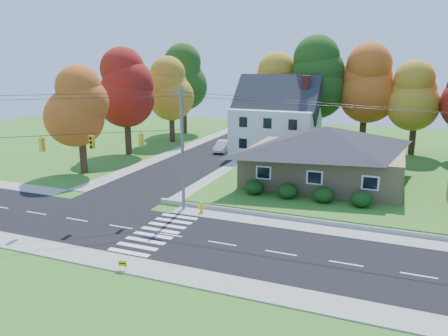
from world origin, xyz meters
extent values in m
plane|color=#3D7923|center=(0.00, 0.00, 0.00)|extent=(120.00, 120.00, 0.00)
cube|color=black|center=(0.00, 0.00, 0.01)|extent=(90.00, 8.00, 0.02)
cube|color=black|center=(-8.00, 26.00, 0.01)|extent=(8.00, 44.00, 0.02)
cube|color=#9C9A90|center=(0.00, 5.00, 0.04)|extent=(90.00, 2.00, 0.08)
cube|color=#9C9A90|center=(0.00, -5.00, 0.04)|extent=(90.00, 2.00, 0.08)
cube|color=#3D7923|center=(13.00, 21.00, 0.25)|extent=(30.00, 30.00, 0.50)
cube|color=tan|center=(8.00, 16.00, 2.10)|extent=(14.00, 10.00, 3.20)
pyramid|color=#26262B|center=(8.00, 16.00, 4.80)|extent=(14.60, 10.60, 2.20)
cube|color=silver|center=(0.00, 28.00, 3.30)|extent=(10.00, 8.00, 5.60)
pyramid|color=#26262B|center=(0.00, 28.00, 7.30)|extent=(10.40, 8.40, 2.40)
cube|color=brown|center=(3.50, 28.00, 5.30)|extent=(0.90, 0.90, 9.60)
ellipsoid|color=#163A10|center=(3.00, 9.80, 1.14)|extent=(1.70, 1.70, 1.27)
ellipsoid|color=#163A10|center=(6.00, 9.80, 1.14)|extent=(1.70, 1.70, 1.27)
ellipsoid|color=#163A10|center=(9.00, 9.80, 1.14)|extent=(1.70, 1.70, 1.27)
ellipsoid|color=#163A10|center=(12.00, 9.80, 1.14)|extent=(1.70, 1.70, 1.27)
cylinder|color=#666059|center=(-1.50, 5.20, 5.00)|extent=(0.26, 0.26, 10.00)
cube|color=#666059|center=(-1.50, 5.20, 9.40)|extent=(1.60, 0.12, 0.12)
cube|color=gold|center=(-9.50, -1.20, 5.95)|extent=(0.26, 0.34, 1.00)
cube|color=gold|center=(-6.80, 0.95, 5.95)|extent=(0.34, 0.26, 1.00)
cube|color=gold|center=(-4.00, 3.20, 5.95)|extent=(0.26, 0.34, 1.00)
cylinder|color=black|center=(-8.00, 0.00, 6.60)|extent=(13.02, 10.43, 0.04)
cylinder|color=#3F2A19|center=(-2.00, 34.00, 3.20)|extent=(0.80, 0.80, 5.40)
sphere|color=#B48623|center=(-2.00, 34.00, 7.10)|extent=(6.72, 6.72, 6.72)
sphere|color=#B48623|center=(-2.00, 34.00, 8.78)|extent=(5.91, 5.91, 5.91)
sphere|color=#B48623|center=(-2.00, 34.00, 10.46)|extent=(5.11, 5.11, 5.11)
cylinder|color=#3F2A19|center=(4.00, 33.00, 3.65)|extent=(0.86, 0.86, 6.30)
sphere|color=#234A14|center=(4.00, 33.00, 8.20)|extent=(7.84, 7.84, 7.84)
sphere|color=#234A14|center=(4.00, 33.00, 10.16)|extent=(6.90, 6.90, 6.90)
sphere|color=#234A14|center=(4.00, 33.00, 12.12)|extent=(5.96, 5.96, 5.96)
cylinder|color=#3F2A19|center=(10.00, 34.00, 3.43)|extent=(0.83, 0.83, 5.85)
sphere|color=#C1561A|center=(10.00, 34.00, 7.65)|extent=(7.28, 7.28, 7.28)
sphere|color=#C1561A|center=(10.00, 34.00, 9.47)|extent=(6.41, 6.41, 6.41)
sphere|color=#C1561A|center=(10.00, 34.00, 11.29)|extent=(5.53, 5.53, 5.53)
cylinder|color=#3F2A19|center=(16.00, 33.00, 2.98)|extent=(0.77, 0.77, 4.95)
sphere|color=#B48623|center=(16.00, 33.00, 6.55)|extent=(6.16, 6.16, 6.16)
sphere|color=#B48623|center=(16.00, 33.00, 8.09)|extent=(5.42, 5.42, 5.42)
sphere|color=#B48623|center=(16.00, 33.00, 9.63)|extent=(4.68, 4.68, 4.68)
cylinder|color=#3F2A19|center=(-17.00, 12.00, 2.48)|extent=(0.77, 0.77, 4.95)
sphere|color=#C1561A|center=(-17.00, 12.00, 6.05)|extent=(6.16, 6.16, 6.16)
sphere|color=#C1561A|center=(-17.00, 12.00, 7.59)|extent=(5.42, 5.42, 5.42)
sphere|color=#C1561A|center=(-17.00, 12.00, 9.13)|extent=(4.68, 4.68, 4.68)
cylinder|color=#3F2A19|center=(-18.00, 22.00, 2.93)|extent=(0.83, 0.83, 5.85)
sphere|color=maroon|center=(-18.00, 22.00, 7.15)|extent=(7.28, 7.28, 7.28)
sphere|color=maroon|center=(-18.00, 22.00, 8.97)|extent=(6.41, 6.41, 6.41)
sphere|color=maroon|center=(-18.00, 22.00, 10.79)|extent=(5.53, 5.53, 5.53)
cylinder|color=#3F2A19|center=(-17.00, 32.00, 2.70)|extent=(0.80, 0.80, 5.40)
sphere|color=#B48623|center=(-17.00, 32.00, 6.60)|extent=(6.72, 6.72, 6.72)
sphere|color=#B48623|center=(-17.00, 32.00, 8.28)|extent=(5.91, 5.91, 5.91)
sphere|color=#B48623|center=(-17.00, 32.00, 9.96)|extent=(5.11, 5.11, 5.11)
cylinder|color=#3F2A19|center=(-19.00, 40.00, 3.15)|extent=(0.86, 0.86, 6.30)
sphere|color=#234A14|center=(-19.00, 40.00, 7.70)|extent=(7.84, 7.84, 7.84)
sphere|color=#234A14|center=(-19.00, 40.00, 9.66)|extent=(6.90, 6.90, 6.90)
sphere|color=#234A14|center=(-19.00, 40.00, 11.62)|extent=(5.96, 5.96, 5.96)
imported|color=white|center=(-7.21, 28.00, 0.75)|extent=(1.86, 4.52, 1.46)
cylinder|color=yellow|center=(0.23, 4.92, 0.06)|extent=(0.40, 0.40, 0.11)
cylinder|color=yellow|center=(0.23, 4.92, 0.39)|extent=(0.27, 0.27, 0.61)
sphere|color=yellow|center=(0.23, 4.92, 0.75)|extent=(0.29, 0.29, 0.29)
cylinder|color=yellow|center=(0.23, 4.92, 0.50)|extent=(0.52, 0.24, 0.13)
cylinder|color=black|center=(-0.09, -5.72, 0.22)|extent=(0.02, 0.02, 0.43)
cylinder|color=black|center=(0.29, -5.72, 0.22)|extent=(0.02, 0.02, 0.43)
cube|color=#FFEA00|center=(0.10, -5.72, 0.47)|extent=(0.51, 0.15, 0.34)
camera|label=1|loc=(14.10, -24.97, 11.85)|focal=35.00mm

